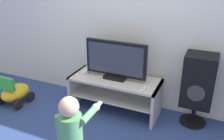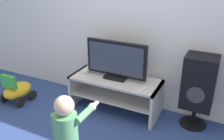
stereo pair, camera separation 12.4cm
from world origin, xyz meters
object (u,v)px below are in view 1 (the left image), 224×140
Objects in this scene: game_console at (86,72)px; child at (72,130)px; remote_primary at (143,90)px; ride_on_toy at (15,92)px; television at (116,61)px; speaker_tower at (198,82)px.

child reaches higher than game_console.
remote_primary is 0.29× the size of ride_on_toy.
game_console is at bearing -175.96° from television.
ride_on_toy is at bearing -161.99° from television.
television is 0.50m from game_console.
child is at bearing -125.78° from speaker_tower.
speaker_tower reaches higher than game_console.
game_console is 1.09m from ride_on_toy.
television is at bearing 18.01° from ride_on_toy.
game_console reaches higher than remote_primary.
remote_primary is at bearing -10.22° from game_console.
game_console is at bearing 169.78° from remote_primary.
television is 0.54m from remote_primary.
television is 1.06m from speaker_tower.
child is at bearing -86.01° from television.
speaker_tower is (1.48, 0.13, 0.08)m from game_console.
speaker_tower is (0.96, 1.33, 0.08)m from child.
speaker_tower is (0.60, 0.29, 0.09)m from remote_primary.
child is at bearing -66.21° from game_console.
ride_on_toy is at bearing 152.31° from child.
television is 6.23× the size of remote_primary.
television is 1.25m from child.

